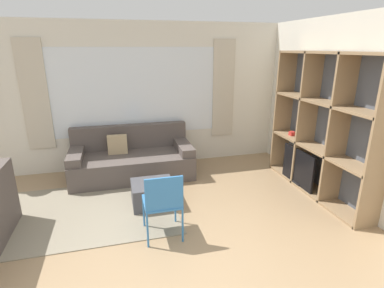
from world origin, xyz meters
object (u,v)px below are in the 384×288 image
Objects in this scene: shelving_unit at (323,129)px; couch_main at (132,160)px; ottoman at (153,194)px; folding_chair at (163,200)px.

shelving_unit is 1.04× the size of couch_main.
shelving_unit is 2.78m from ottoman.
couch_main reaches higher than folding_chair.
couch_main is at bearing 100.44° from ottoman.
couch_main is 1.20m from ottoman.
couch_main is at bearing -83.44° from folding_chair.
ottoman is at bearing -79.56° from couch_main.
folding_chair is (0.24, -2.04, 0.22)m from couch_main.
shelving_unit reaches higher than ottoman.
ottoman is 0.94m from folding_chair.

